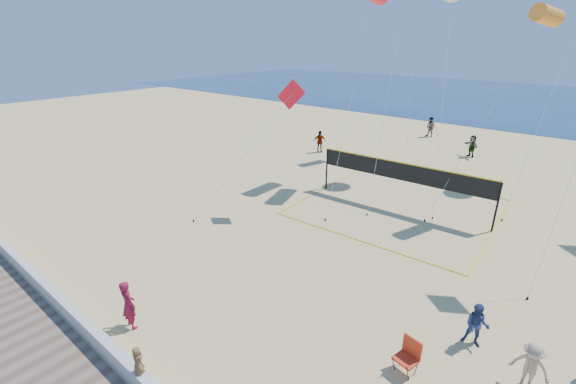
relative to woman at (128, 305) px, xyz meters
The scene contains 13 objects.
ground 4.50m from the woman, 25.15° to the left, with size 120.00×120.00×0.00m, color #D2B776.
ocean 64.01m from the woman, 86.42° to the left, with size 140.00×50.00×0.03m, color navy.
woman is the anchor object (origin of this frame).
toddler 2.71m from the woman, 24.12° to the right, with size 0.40×0.26×0.82m, color brown.
bystander_a 10.89m from the woman, 35.33° to the left, with size 0.71×0.55×1.46m, color navy.
bystander_b 11.81m from the woman, 27.91° to the left, with size 0.96×0.55×1.49m, color tan.
far_person_0 22.04m from the woman, 109.06° to the left, with size 1.05×0.44×1.79m, color gray.
far_person_1 27.56m from the woman, 84.14° to the left, with size 1.62×0.52×1.74m, color gray.
far_person_3 31.87m from the woman, 93.81° to the left, with size 0.91×0.71×1.87m, color gray.
camp_chair 8.72m from the woman, 27.49° to the left, with size 0.68×0.81×1.21m.
volleyball_net 14.86m from the woman, 79.76° to the left, with size 10.13×9.98×2.61m.
kite_2 21.20m from the woman, 67.96° to the left, with size 3.48×5.13×10.28m.
kite_3 11.71m from the woman, 101.30° to the left, with size 3.59×4.75×6.97m.
Camera 1 is at (6.40, -6.39, 8.86)m, focal length 24.00 mm.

